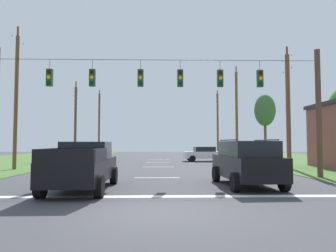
{
  "coord_description": "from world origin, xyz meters",
  "views": [
    {
      "loc": [
        0.23,
        -8.67,
        1.89
      ],
      "look_at": [
        0.59,
        7.68,
        2.8
      ],
      "focal_mm": 33.1,
      "sensor_mm": 36.0,
      "label": 1
    }
  ],
  "objects_px": {
    "distant_car_crossing_white": "(204,154)",
    "utility_pole_distant_right": "(75,121)",
    "pickup_truck": "(83,166)",
    "tree_roadside_right": "(265,111)",
    "overhead_signal_span": "(159,103)",
    "utility_pole_far_right": "(237,114)",
    "utility_pole_far_left": "(16,99)",
    "utility_pole_mid_right": "(288,108)",
    "utility_pole_near_left": "(218,122)",
    "utility_pole_distant_left": "(99,123)",
    "suv_black": "(246,162)"
  },
  "relations": [
    {
      "from": "distant_car_crossing_white",
      "to": "utility_pole_far_right",
      "type": "height_order",
      "value": "utility_pole_far_right"
    },
    {
      "from": "utility_pole_distant_right",
      "to": "utility_pole_distant_left",
      "type": "bearing_deg",
      "value": 89.59
    },
    {
      "from": "suv_black",
      "to": "tree_roadside_right",
      "type": "relative_size",
      "value": 0.64
    },
    {
      "from": "utility_pole_far_left",
      "to": "utility_pole_distant_left",
      "type": "bearing_deg",
      "value": 89.27
    },
    {
      "from": "utility_pole_distant_right",
      "to": "utility_pole_mid_right",
      "type": "bearing_deg",
      "value": -35.81
    },
    {
      "from": "pickup_truck",
      "to": "utility_pole_far_right",
      "type": "bearing_deg",
      "value": 62.98
    },
    {
      "from": "distant_car_crossing_white",
      "to": "utility_pole_distant_left",
      "type": "xyz_separation_m",
      "value": [
        -14.71,
        18.09,
        4.38
      ]
    },
    {
      "from": "utility_pole_mid_right",
      "to": "utility_pole_distant_right",
      "type": "bearing_deg",
      "value": 144.19
    },
    {
      "from": "distant_car_crossing_white",
      "to": "utility_pole_distant_right",
      "type": "height_order",
      "value": "utility_pole_distant_right"
    },
    {
      "from": "overhead_signal_span",
      "to": "pickup_truck",
      "type": "relative_size",
      "value": 3.34
    },
    {
      "from": "suv_black",
      "to": "utility_pole_distant_left",
      "type": "height_order",
      "value": "utility_pole_distant_left"
    },
    {
      "from": "pickup_truck",
      "to": "tree_roadside_right",
      "type": "bearing_deg",
      "value": 56.48
    },
    {
      "from": "utility_pole_far_left",
      "to": "utility_pole_distant_right",
      "type": "distance_m",
      "value": 14.6
    },
    {
      "from": "tree_roadside_right",
      "to": "suv_black",
      "type": "bearing_deg",
      "value": -110.72
    },
    {
      "from": "pickup_truck",
      "to": "suv_black",
      "type": "bearing_deg",
      "value": 7.49
    },
    {
      "from": "suv_black",
      "to": "utility_pole_mid_right",
      "type": "height_order",
      "value": "utility_pole_mid_right"
    },
    {
      "from": "utility_pole_mid_right",
      "to": "utility_pole_distant_right",
      "type": "xyz_separation_m",
      "value": [
        -19.76,
        14.25,
        0.07
      ]
    },
    {
      "from": "suv_black",
      "to": "utility_pole_far_left",
      "type": "height_order",
      "value": "utility_pole_far_left"
    },
    {
      "from": "distant_car_crossing_white",
      "to": "utility_pole_far_left",
      "type": "xyz_separation_m",
      "value": [
        -15.07,
        -10.11,
        4.29
      ]
    },
    {
      "from": "tree_roadside_right",
      "to": "overhead_signal_span",
      "type": "bearing_deg",
      "value": -123.1
    },
    {
      "from": "pickup_truck",
      "to": "utility_pole_far_right",
      "type": "distance_m",
      "value": 27.21
    },
    {
      "from": "overhead_signal_span",
      "to": "utility_pole_far_right",
      "type": "height_order",
      "value": "utility_pole_far_right"
    },
    {
      "from": "overhead_signal_span",
      "to": "tree_roadside_right",
      "type": "height_order",
      "value": "tree_roadside_right"
    },
    {
      "from": "utility_pole_distant_left",
      "to": "utility_pole_far_left",
      "type": "bearing_deg",
      "value": -90.73
    },
    {
      "from": "overhead_signal_span",
      "to": "utility_pole_near_left",
      "type": "xyz_separation_m",
      "value": [
        9.63,
        34.62,
        1.27
      ]
    },
    {
      "from": "overhead_signal_span",
      "to": "utility_pole_distant_right",
      "type": "relative_size",
      "value": 1.95
    },
    {
      "from": "distant_car_crossing_white",
      "to": "utility_pole_near_left",
      "type": "bearing_deg",
      "value": 75.47
    },
    {
      "from": "utility_pole_far_left",
      "to": "utility_pole_distant_left",
      "type": "distance_m",
      "value": 28.2
    },
    {
      "from": "overhead_signal_span",
      "to": "suv_black",
      "type": "xyz_separation_m",
      "value": [
        3.91,
        -3.35,
        -3.05
      ]
    },
    {
      "from": "suv_black",
      "to": "utility_pole_far_right",
      "type": "distance_m",
      "value": 23.99
    },
    {
      "from": "suv_black",
      "to": "distant_car_crossing_white",
      "type": "xyz_separation_m",
      "value": [
        0.79,
        18.95,
        -0.27
      ]
    },
    {
      "from": "utility_pole_mid_right",
      "to": "utility_pole_near_left",
      "type": "distance_m",
      "value": 28.81
    },
    {
      "from": "utility_pole_mid_right",
      "to": "utility_pole_distant_right",
      "type": "height_order",
      "value": "utility_pole_distant_right"
    },
    {
      "from": "pickup_truck",
      "to": "utility_pole_distant_left",
      "type": "bearing_deg",
      "value": 100.43
    },
    {
      "from": "utility_pole_mid_right",
      "to": "utility_pole_near_left",
      "type": "bearing_deg",
      "value": 90.04
    },
    {
      "from": "utility_pole_mid_right",
      "to": "distant_car_crossing_white",
      "type": "bearing_deg",
      "value": 116.86
    },
    {
      "from": "utility_pole_mid_right",
      "to": "utility_pole_near_left",
      "type": "relative_size",
      "value": 0.85
    },
    {
      "from": "utility_pole_far_right",
      "to": "utility_pole_distant_left",
      "type": "height_order",
      "value": "utility_pole_far_right"
    },
    {
      "from": "utility_pole_far_right",
      "to": "tree_roadside_right",
      "type": "xyz_separation_m",
      "value": [
        3.16,
        -0.74,
        0.32
      ]
    },
    {
      "from": "pickup_truck",
      "to": "utility_pole_far_left",
      "type": "distance_m",
      "value": 12.89
    },
    {
      "from": "pickup_truck",
      "to": "tree_roadside_right",
      "type": "distance_m",
      "value": 28.2
    },
    {
      "from": "distant_car_crossing_white",
      "to": "utility_pole_distant_right",
      "type": "relative_size",
      "value": 0.47
    },
    {
      "from": "overhead_signal_span",
      "to": "tree_roadside_right",
      "type": "xyz_separation_m",
      "value": [
        12.33,
        18.92,
        1.59
      ]
    },
    {
      "from": "utility_pole_mid_right",
      "to": "utility_pole_far_left",
      "type": "xyz_separation_m",
      "value": [
        -20.02,
        -0.34,
        0.57
      ]
    },
    {
      "from": "suv_black",
      "to": "utility_pole_distant_left",
      "type": "distance_m",
      "value": 39.79
    },
    {
      "from": "utility_pole_far_left",
      "to": "pickup_truck",
      "type": "bearing_deg",
      "value": -53.02
    },
    {
      "from": "overhead_signal_span",
      "to": "suv_black",
      "type": "relative_size",
      "value": 3.7
    },
    {
      "from": "pickup_truck",
      "to": "utility_pole_near_left",
      "type": "bearing_deg",
      "value": 71.97
    },
    {
      "from": "overhead_signal_span",
      "to": "utility_pole_distant_right",
      "type": "distance_m",
      "value": 22.49
    },
    {
      "from": "overhead_signal_span",
      "to": "utility_pole_far_left",
      "type": "height_order",
      "value": "utility_pole_far_left"
    }
  ]
}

